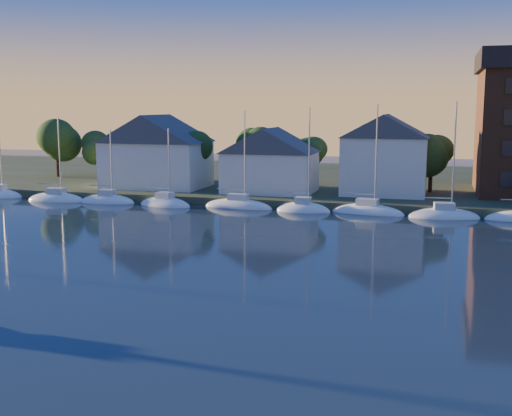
% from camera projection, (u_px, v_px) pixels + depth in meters
% --- Properties ---
extents(ground, '(260.00, 260.00, 0.00)m').
position_uv_depth(ground, '(53.00, 405.00, 25.55)').
color(ground, black).
rests_on(ground, ground).
extents(shoreline_land, '(160.00, 50.00, 2.00)m').
position_uv_depth(shoreline_land, '(339.00, 185.00, 96.76)').
color(shoreline_land, '#2D3A21').
rests_on(shoreline_land, ground).
extents(wooden_dock, '(120.00, 3.00, 1.00)m').
position_uv_depth(wooden_dock, '(309.00, 208.00, 74.93)').
color(wooden_dock, brown).
rests_on(wooden_dock, ground).
extents(clubhouse_west, '(13.65, 9.45, 9.64)m').
position_uv_depth(clubhouse_west, '(157.00, 150.00, 85.66)').
color(clubhouse_west, white).
rests_on(clubhouse_west, shoreline_land).
extents(clubhouse_centre, '(11.55, 8.40, 8.08)m').
position_uv_depth(clubhouse_centre, '(270.00, 159.00, 80.49)').
color(clubhouse_centre, white).
rests_on(clubhouse_centre, shoreline_land).
extents(clubhouse_east, '(10.50, 8.40, 9.80)m').
position_uv_depth(clubhouse_east, '(385.00, 154.00, 78.45)').
color(clubhouse_east, white).
rests_on(clubhouse_east, shoreline_land).
extents(tree_line, '(93.40, 5.40, 8.90)m').
position_uv_depth(tree_line, '(341.00, 142.00, 83.70)').
color(tree_line, '#342617').
rests_on(tree_line, shoreline_land).
extents(moored_fleet, '(71.50, 2.40, 12.05)m').
position_uv_depth(moored_fleet, '(236.00, 208.00, 74.23)').
color(moored_fleet, white).
rests_on(moored_fleet, ground).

